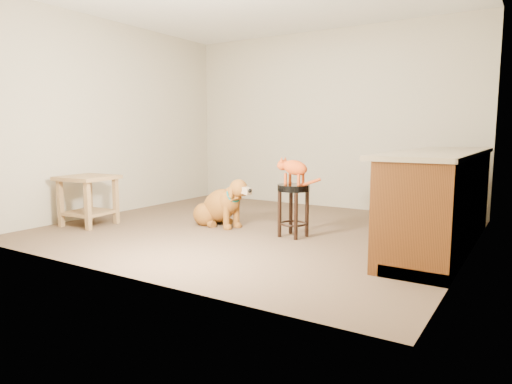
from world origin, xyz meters
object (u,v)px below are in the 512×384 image
Objects in this scene: wood_stool at (450,194)px; side_table at (88,193)px; golden_retriever at (221,207)px; padded_stool at (293,200)px; tabby_kitten at (293,168)px.

side_table is at bearing -147.69° from wood_stool.
golden_retriever is (1.38, 0.81, -0.16)m from side_table.
golden_retriever is (-2.31, -1.53, -0.14)m from wood_stool.
padded_stool is 2.05m from wood_stool.
wood_stool reaches higher than golden_retriever.
wood_stool is at bearing 56.94° from tabby_kitten.
tabby_kitten reaches higher than wood_stool.
padded_stool is 0.90× the size of side_table.
wood_stool is 0.74× the size of golden_retriever.
tabby_kitten reaches higher than padded_stool.
padded_stool is at bearing 10.28° from golden_retriever.
padded_stool is 1.10× the size of tabby_kitten.
padded_stool is at bearing -5.72° from tabby_kitten.
golden_retriever is at bearing 30.39° from side_table.
side_table reaches higher than padded_stool.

